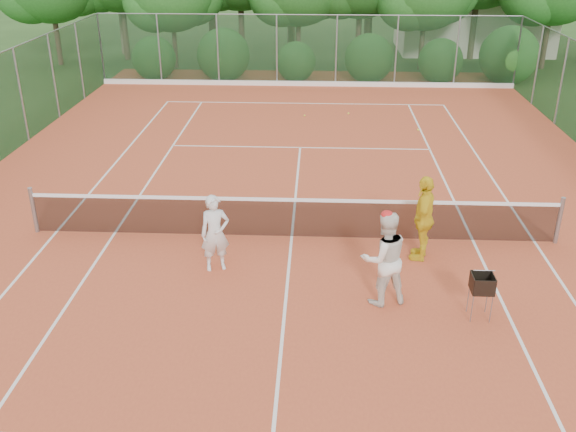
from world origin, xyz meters
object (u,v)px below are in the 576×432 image
object	(u,v)px
player_white	(215,233)
player_yellow	(424,218)
player_center_grp	(384,258)
ball_hopper	(482,284)

from	to	relation	value
player_white	player_yellow	xyz separation A→B (m)	(4.30, 0.69, 0.12)
player_center_grp	ball_hopper	xyz separation A→B (m)	(1.72, -0.44, -0.25)
player_white	player_yellow	distance (m)	4.36
player_white	player_center_grp	world-z (taller)	player_center_grp
player_center_grp	player_yellow	xyz separation A→B (m)	(0.99, 1.82, -0.00)
player_white	ball_hopper	world-z (taller)	player_white
player_yellow	ball_hopper	xyz separation A→B (m)	(0.73, -2.26, -0.24)
player_white	ball_hopper	bearing A→B (deg)	-35.36
player_white	player_yellow	world-z (taller)	player_yellow
player_yellow	player_white	bearing A→B (deg)	-65.34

